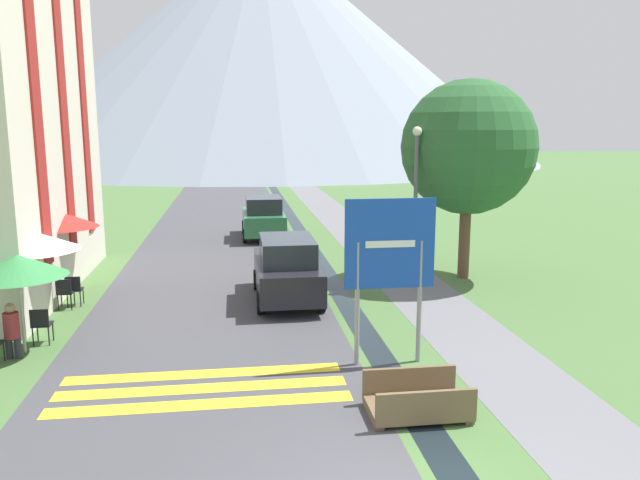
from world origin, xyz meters
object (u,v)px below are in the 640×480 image
Objects in this scene: footbridge at (417,402)px; person_standing_terrace at (26,287)px; cafe_chair_near_left at (41,323)px; streetlamp at (416,193)px; cafe_chair_middle at (26,305)px; person_seated_far at (12,328)px; cafe_umbrella_rear_red at (59,220)px; cafe_umbrella_front_green at (17,266)px; parked_car_far at (264,217)px; parked_car_near at (287,269)px; cafe_umbrella_middle_white at (31,241)px; cafe_chair_far_left at (65,291)px; tree_by_path at (468,147)px; road_sign at (390,258)px; cafe_chair_far_right at (74,288)px.

footbridge is 9.94m from person_standing_terrace.
streetlamp is (9.75, 3.74, 2.38)m from cafe_chair_near_left.
cafe_chair_middle is 0.69× the size of person_seated_far.
cafe_umbrella_rear_red is 5.59m from person_seated_far.
cafe_chair_near_left is 0.39× the size of cafe_umbrella_front_green.
parked_car_far is 13.17m from person_standing_terrace.
footbridge is at bearing -84.16° from parked_car_far.
person_standing_terrace is at bearing 104.26° from cafe_umbrella_front_green.
cafe_umbrella_middle_white is at bearing -171.63° from parked_car_near.
cafe_umbrella_front_green reaches higher than parked_car_far.
cafe_chair_far_left is (-7.59, 7.28, 0.29)m from footbridge.
parked_car_near is 1.85× the size of cafe_umbrella_front_green.
streetlamp reaches higher than cafe_chair_far_left.
cafe_chair_middle is at bearing 143.66° from footbridge.
tree_by_path reaches higher than cafe_chair_far_left.
parked_car_far is at bearing 84.78° from cafe_chair_near_left.
road_sign reaches higher than cafe_umbrella_rear_red.
cafe_chair_far_left is 1.00× the size of cafe_chair_far_right.
parked_car_near is at bearing 30.66° from person_seated_far.
tree_by_path reaches higher than person_seated_far.
person_standing_terrace is at bearing -114.76° from cafe_chair_far_left.
cafe_chair_far_right is 0.36× the size of cafe_umbrella_middle_white.
cafe_chair_far_right is 0.48× the size of person_standing_terrace.
cafe_umbrella_front_green reaches higher than person_standing_terrace.
person_standing_terrace is at bearing 136.92° from cafe_chair_near_left.
cafe_chair_far_left is 10.26m from streetlamp.
cafe_umbrella_middle_white reaches higher than cafe_chair_near_left.
cafe_umbrella_middle_white is at bearing 96.55° from person_seated_far.
cafe_umbrella_middle_white is at bearing -89.83° from cafe_umbrella_rear_red.
streetlamp is (10.41, 2.51, 1.85)m from person_standing_terrace.
streetlamp reaches higher than cafe_umbrella_rear_red.
cafe_chair_far_right is (-5.65, -9.74, -0.39)m from parked_car_far.
parked_car_far is 10.45m from cafe_umbrella_rear_red.
cafe_chair_near_left is at bearing -61.63° from person_standing_terrace.
person_standing_terrace reaches higher than footbridge.
streetlamp is (9.98, 4.22, 0.95)m from cafe_umbrella_front_green.
cafe_chair_middle is 0.60m from person_standing_terrace.
parked_car_far is at bearing 52.62° from cafe_chair_far_left.
footbridge is 10.61m from cafe_chair_far_right.
footbridge is 17.42m from parked_car_far.
cafe_umbrella_middle_white is (-8.14, 4.05, -0.19)m from road_sign.
streetlamp is (9.93, 0.98, 2.38)m from cafe_chair_far_left.
tree_by_path is at bearing 65.05° from footbridge.
cafe_chair_far_right is (-7.49, 5.22, -1.74)m from road_sign.
road_sign is at bearing -9.81° from person_seated_far.
cafe_umbrella_front_green is at bearing -97.01° from cafe_chair_near_left.
streetlamp is at bearing 24.27° from person_seated_far.
cafe_umbrella_rear_red is at bearing 140.47° from road_sign.
cafe_umbrella_middle_white is (-6.47, -0.95, 1.15)m from parked_car_near.
person_standing_terrace is 0.37× the size of streetlamp.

